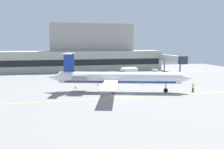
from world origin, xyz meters
The scene contains 13 objects.
ground centered at (0.00, 0.00, -0.05)m, with size 120.00×120.00×0.11m.
terminal_building centered at (-2.47, 46.34, 6.82)m, with size 62.69×12.06×18.10m.
jet_bridge_west centered at (27.81, 31.26, 4.85)m, with size 2.40×16.09×6.24m.
regional_jet centered at (-0.05, 3.82, 3.06)m, with size 30.56×24.42×8.36m.
baggage_tug centered at (6.27, 24.10, 0.90)m, with size 3.17×1.75×1.99m.
pushback_tractor centered at (-11.50, 24.56, 0.91)m, with size 3.72×3.82×1.98m.
belt_loader centered at (19.01, 25.85, 0.91)m, with size 3.94×4.22×1.97m.
fuel_tank centered at (10.44, 29.35, 1.39)m, with size 6.34×2.25×2.49m.
marshaller centered at (16.11, 0.38, 0.95)m, with size 0.79×0.43×1.87m.
safety_cone_alpha centered at (10.04, 1.32, 0.25)m, with size 0.47×0.47×0.55m.
safety_cone_bravo centered at (-2.90, 12.31, 0.25)m, with size 0.47×0.47×0.55m.
safety_cone_charlie centered at (-3.29, 5.38, 0.25)m, with size 0.47×0.47×0.55m.
safety_cone_delta centered at (-8.60, 9.96, 0.25)m, with size 0.47×0.47×0.55m.
Camera 1 is at (-11.61, -42.29, 10.40)m, focal length 35.88 mm.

